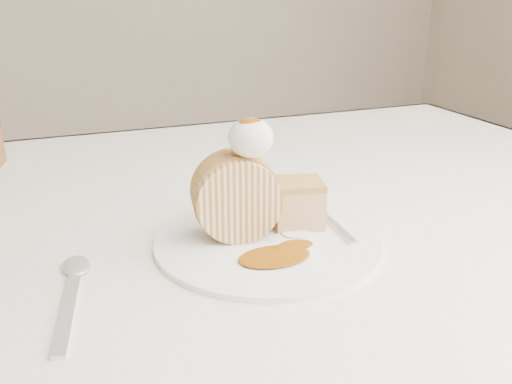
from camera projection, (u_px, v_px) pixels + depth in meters
name	position (u px, v px, depth m)	size (l,w,h in m)	color
table	(200.00, 271.00, 0.77)	(1.40, 0.90, 0.75)	white
plate	(268.00, 242.00, 0.64)	(0.25, 0.25, 0.01)	white
roulade_slice	(236.00, 197.00, 0.63)	(0.09, 0.09, 0.05)	beige
cake_chunk	(298.00, 206.00, 0.67)	(0.06, 0.05, 0.05)	tan
whipped_cream	(251.00, 138.00, 0.60)	(0.05, 0.05, 0.04)	white
caramel_drizzle	(250.00, 116.00, 0.59)	(0.02, 0.02, 0.01)	#7B3E05
caramel_pool	(274.00, 256.00, 0.59)	(0.08, 0.05, 0.00)	#7B3E05
fork	(334.00, 225.00, 0.67)	(0.02, 0.15, 0.00)	silver
spoon	(67.00, 313.00, 0.50)	(0.02, 0.16, 0.00)	silver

